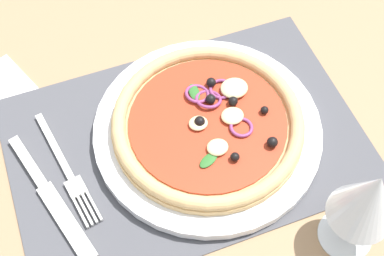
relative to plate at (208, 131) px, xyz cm
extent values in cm
cube|color=#9E7A56|center=(3.09, -0.16, -2.32)|extent=(190.00, 140.00, 2.40)
cube|color=#4C4C51|center=(3.09, -0.16, -0.92)|extent=(45.51, 30.45, 0.40)
cylinder|color=white|center=(0.00, 0.00, 0.00)|extent=(29.77, 29.77, 1.44)
cylinder|color=tan|center=(0.00, 0.00, 1.22)|extent=(24.88, 24.88, 1.00)
torus|color=tan|center=(0.00, 0.00, 2.08)|extent=(24.69, 24.69, 1.80)
cylinder|color=#B7381E|center=(0.00, 0.00, 1.87)|extent=(20.40, 20.40, 0.30)
ellipsoid|color=beige|center=(0.36, 3.99, 2.42)|extent=(2.70, 2.43, 0.81)
ellipsoid|color=beige|center=(1.32, 0.03, 2.39)|extent=(2.47, 2.22, 0.74)
ellipsoid|color=beige|center=(-5.04, -3.53, 2.57)|extent=(3.69, 3.32, 1.11)
ellipsoid|color=beige|center=(-3.15, 0.37, 2.46)|extent=(2.94, 2.65, 0.88)
sphere|color=black|center=(-1.44, -2.89, 2.68)|extent=(1.32, 1.32, 1.32)
sphere|color=black|center=(-1.07, 6.08, 2.60)|extent=(1.16, 1.16, 1.16)
sphere|color=black|center=(-6.16, 5.85, 2.71)|extent=(1.39, 1.39, 1.39)
sphere|color=black|center=(-2.52, -5.42, 2.66)|extent=(1.29, 1.29, 1.29)
sphere|color=black|center=(-7.33, 1.06, 2.54)|extent=(1.05, 1.05, 1.05)
sphere|color=black|center=(1.12, -0.21, 2.70)|extent=(1.37, 1.37, 1.37)
sphere|color=black|center=(-4.06, -1.58, 2.65)|extent=(1.27, 1.27, 1.27)
torus|color=#8E3D75|center=(-1.29, -3.26, 2.27)|extent=(3.69, 3.59, 1.59)
torus|color=#8E3D75|center=(-0.23, -4.57, 2.27)|extent=(3.39, 3.35, 1.21)
torus|color=#8E3D75|center=(-3.47, -4.17, 2.27)|extent=(3.28, 3.26, 0.64)
torus|color=#8E3D75|center=(-3.59, 2.26, 2.27)|extent=(3.09, 3.07, 0.66)
ellipsoid|color=#2D6B28|center=(0.04, -5.01, 2.22)|extent=(1.61, 2.90, 0.30)
ellipsoid|color=#2D6B28|center=(2.00, 5.16, 2.22)|extent=(3.13, 2.46, 0.30)
cube|color=silver|center=(19.34, -5.12, -0.50)|extent=(2.80, 11.15, 0.44)
cube|color=silver|center=(18.17, 1.62, -0.50)|extent=(2.60, 2.86, 0.44)
cube|color=silver|center=(18.47, 5.14, -0.50)|extent=(1.06, 4.31, 0.44)
cube|color=silver|center=(17.88, 5.04, -0.50)|extent=(1.06, 4.31, 0.44)
cube|color=silver|center=(17.29, 4.94, -0.50)|extent=(1.06, 4.31, 0.44)
cube|color=silver|center=(16.70, 4.83, -0.50)|extent=(1.06, 4.31, 0.44)
cube|color=silver|center=(23.01, -4.01, -0.41)|extent=(3.50, 8.44, 0.62)
cube|color=silver|center=(20.33, 5.63, -0.50)|extent=(5.03, 11.71, 0.44)
cylinder|color=silver|center=(-10.09, 18.66, -0.92)|extent=(6.40, 6.40, 0.40)
cylinder|color=silver|center=(-10.09, 18.66, 2.28)|extent=(0.80, 0.80, 6.00)
cone|color=silver|center=(-10.09, 18.66, 9.53)|extent=(7.20, 7.20, 8.50)
cone|color=orange|center=(-10.09, 18.66, 9.06)|extent=(5.84, 5.84, 6.76)
camera|label=1|loc=(15.01, 34.04, 59.56)|focal=50.28mm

